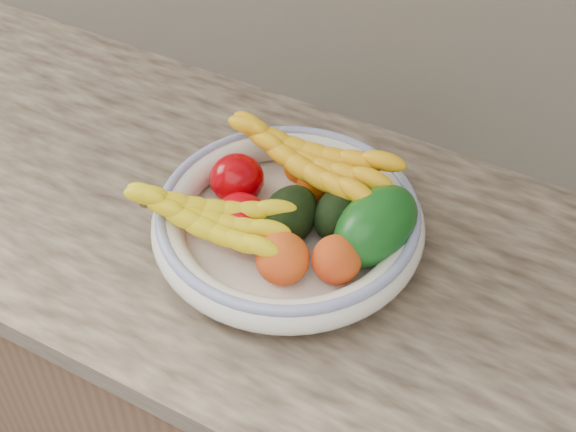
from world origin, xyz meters
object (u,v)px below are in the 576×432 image
at_px(fruit_bowl, 288,222).
at_px(banana_bunch_back, 308,163).
at_px(banana_bunch_front, 207,220).
at_px(green_mango, 376,226).

distance_m(fruit_bowl, banana_bunch_back, 0.10).
distance_m(fruit_bowl, banana_bunch_front, 0.12).
relative_size(fruit_bowl, banana_bunch_front, 1.56).
distance_m(fruit_bowl, green_mango, 0.13).
bearing_deg(green_mango, banana_bunch_front, -141.77).
xyz_separation_m(fruit_bowl, green_mango, (0.12, 0.03, 0.03)).
relative_size(fruit_bowl, green_mango, 2.65).
xyz_separation_m(fruit_bowl, banana_bunch_front, (-0.08, -0.08, 0.03)).
bearing_deg(banana_bunch_front, fruit_bowl, 30.97).
bearing_deg(banana_bunch_front, green_mango, 14.20).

